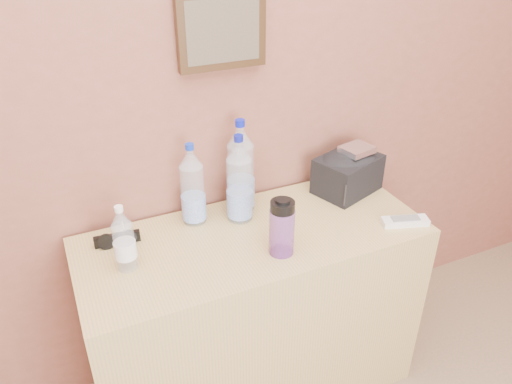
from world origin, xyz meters
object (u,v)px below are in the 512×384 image
(ac_remote, at_px, (405,221))
(dresser, at_px, (254,315))
(sunglasses, at_px, (117,239))
(foil_packet, at_px, (357,149))
(pet_small, at_px, (124,241))
(pet_large_c, at_px, (239,183))
(nalgene_bottle, at_px, (282,227))
(toiletry_bag, at_px, (348,172))
(pet_large_b, at_px, (241,171))
(pet_large_a, at_px, (193,188))

(ac_remote, bearing_deg, dresser, -179.56)
(sunglasses, bearing_deg, foil_packet, 5.01)
(pet_small, height_order, ac_remote, pet_small)
(pet_large_c, height_order, nalgene_bottle, pet_large_c)
(ac_remote, bearing_deg, nalgene_bottle, -166.41)
(ac_remote, xyz_separation_m, toiletry_bag, (-0.06, 0.29, 0.07))
(pet_large_c, distance_m, ac_remote, 0.61)
(ac_remote, relative_size, toiletry_bag, 0.68)
(sunglasses, xyz_separation_m, toiletry_bag, (0.90, -0.02, 0.06))
(sunglasses, distance_m, foil_packet, 0.94)
(pet_small, bearing_deg, nalgene_bottle, -15.37)
(nalgene_bottle, distance_m, toiletry_bag, 0.49)
(pet_large_c, bearing_deg, pet_large_b, 62.79)
(pet_large_b, xyz_separation_m, pet_small, (-0.47, -0.18, -0.06))
(dresser, xyz_separation_m, pet_small, (-0.44, 0.00, 0.48))
(pet_large_a, bearing_deg, pet_large_c, -18.30)
(sunglasses, relative_size, foil_packet, 1.31)
(foil_packet, bearing_deg, pet_small, -172.84)
(dresser, distance_m, pet_large_b, 0.57)
(foil_packet, bearing_deg, pet_large_b, 172.39)
(ac_remote, bearing_deg, pet_large_c, 169.69)
(toiletry_bag, bearing_deg, pet_small, 168.85)
(pet_large_a, bearing_deg, foil_packet, -4.33)
(pet_large_b, xyz_separation_m, ac_remote, (0.49, -0.35, -0.15))
(sunglasses, bearing_deg, nalgene_bottle, -22.86)
(ac_remote, relative_size, foil_packet, 1.44)
(nalgene_bottle, xyz_separation_m, toiletry_bag, (0.42, 0.25, -0.02))
(dresser, distance_m, pet_large_a, 0.56)
(pet_large_b, bearing_deg, nalgene_bottle, -87.97)
(dresser, height_order, pet_large_b, pet_large_b)
(nalgene_bottle, bearing_deg, dresser, 107.76)
(pet_small, bearing_deg, ac_remote, -10.01)
(dresser, distance_m, sunglasses, 0.61)
(ac_remote, height_order, foil_packet, foil_packet)
(pet_large_a, bearing_deg, dresser, -46.72)
(nalgene_bottle, distance_m, ac_remote, 0.49)
(pet_large_b, height_order, sunglasses, pet_large_b)
(toiletry_bag, bearing_deg, dresser, 176.35)
(dresser, height_order, toiletry_bag, toiletry_bag)
(dresser, bearing_deg, foil_packet, 13.78)
(pet_large_a, xyz_separation_m, sunglasses, (-0.28, -0.03, -0.12))
(dresser, height_order, pet_large_a, pet_large_a)
(pet_large_a, height_order, pet_large_b, pet_large_b)
(pet_small, xyz_separation_m, foil_packet, (0.92, 0.12, 0.08))
(toiletry_bag, bearing_deg, sunglasses, 160.06)
(ac_remote, bearing_deg, pet_small, -171.93)
(pet_large_a, bearing_deg, ac_remote, -26.20)
(dresser, height_order, ac_remote, ac_remote)
(pet_large_c, distance_m, sunglasses, 0.46)
(dresser, height_order, pet_small, pet_small)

